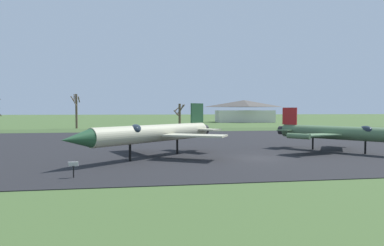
# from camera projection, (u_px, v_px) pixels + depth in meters

# --- Properties ---
(ground_plane) EXTENTS (600.00, 600.00, 0.00)m
(ground_plane) POSITION_uv_depth(u_px,v_px,m) (258.00, 159.00, 29.21)
(ground_plane) COLOR #425B2D
(asphalt_apron) EXTENTS (103.42, 46.54, 0.05)m
(asphalt_apron) POSITION_uv_depth(u_px,v_px,m) (220.00, 143.00, 42.99)
(asphalt_apron) COLOR black
(asphalt_apron) RESTS_ON ground
(grass_verge_strip) EXTENTS (163.42, 12.00, 0.06)m
(grass_verge_strip) POSITION_uv_depth(u_px,v_px,m) (187.00, 130.00, 71.88)
(grass_verge_strip) COLOR #3A5028
(grass_verge_strip) RESTS_ON ground
(jet_fighter_front_left) EXTENTS (13.79, 12.82, 4.95)m
(jet_fighter_front_left) POSITION_uv_depth(u_px,v_px,m) (152.00, 133.00, 29.32)
(jet_fighter_front_left) COLOR #B7B293
(jet_fighter_front_left) RESTS_ON ground
(info_placard_front_left) EXTENTS (0.60, 0.18, 1.06)m
(info_placard_front_left) POSITION_uv_depth(u_px,v_px,m) (73.00, 168.00, 20.75)
(info_placard_front_left) COLOR black
(info_placard_front_left) RESTS_ON ground
(jet_fighter_front_right) EXTENTS (11.23, 12.30, 4.54)m
(jet_fighter_front_right) POSITION_uv_depth(u_px,v_px,m) (340.00, 133.00, 33.55)
(jet_fighter_front_right) COLOR #4C6B47
(jet_fighter_front_right) RESTS_ON ground
(bare_tree_left_of_center) EXTENTS (2.00, 1.94, 8.03)m
(bare_tree_left_of_center) POSITION_uv_depth(u_px,v_px,m) (76.00, 110.00, 77.42)
(bare_tree_left_of_center) COLOR brown
(bare_tree_left_of_center) RESTS_ON ground
(bare_tree_center) EXTENTS (2.94, 2.92, 5.84)m
(bare_tree_center) POSITION_uv_depth(u_px,v_px,m) (179.00, 114.00, 82.19)
(bare_tree_center) COLOR brown
(bare_tree_center) RESTS_ON ground
(visitor_building) EXTENTS (21.40, 13.13, 7.82)m
(visitor_building) POSITION_uv_depth(u_px,v_px,m) (244.00, 111.00, 118.97)
(visitor_building) COLOR beige
(visitor_building) RESTS_ON ground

